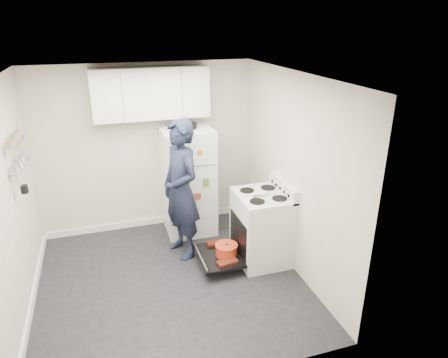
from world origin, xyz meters
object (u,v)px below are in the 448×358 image
object	(u,v)px
electric_range	(261,228)
refrigerator	(188,180)
person	(181,190)
open_oven_door	(222,253)

from	to	relation	value
electric_range	refrigerator	size ratio (longest dim) A/B	0.65
person	open_oven_door	bearing A→B (deg)	24.50
person	refrigerator	bearing A→B (deg)	142.22
open_oven_door	person	distance (m)	0.99
open_oven_door	person	world-z (taller)	person
electric_range	open_oven_door	bearing A→B (deg)	-178.98
electric_range	open_oven_door	size ratio (longest dim) A/B	1.57
open_oven_door	refrigerator	size ratio (longest dim) A/B	0.42
electric_range	person	distance (m)	1.17
refrigerator	electric_range	bearing A→B (deg)	-56.64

